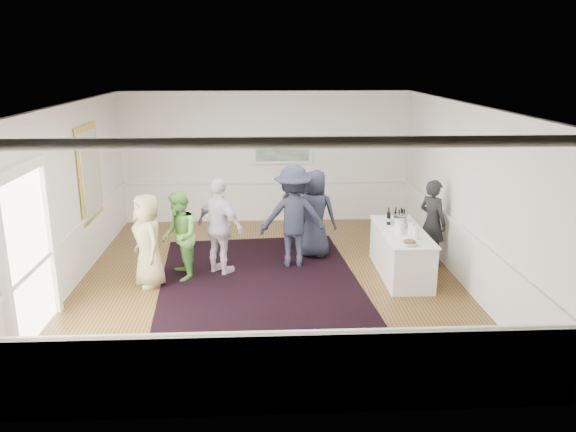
{
  "coord_description": "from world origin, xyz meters",
  "views": [
    {
      "loc": [
        -0.13,
        -9.58,
        3.96
      ],
      "look_at": [
        0.35,
        0.2,
        1.18
      ],
      "focal_mm": 35.0,
      "sensor_mm": 36.0,
      "label": 1
    }
  ],
  "objects_px": {
    "guest_lilac": "(220,227)",
    "guest_tan": "(148,240)",
    "guest_navy": "(314,214)",
    "nut_bowl": "(410,243)",
    "ice_bucket": "(400,221)",
    "bartender": "(432,222)",
    "serving_table": "(401,252)",
    "guest_dark_a": "(293,217)",
    "guest_green": "(179,236)",
    "guest_dark_b": "(296,209)"
  },
  "relations": [
    {
      "from": "serving_table",
      "to": "guest_dark_b",
      "type": "xyz_separation_m",
      "value": [
        -1.87,
        1.64,
        0.41
      ]
    },
    {
      "from": "guest_green",
      "to": "guest_navy",
      "type": "distance_m",
      "value": 2.8
    },
    {
      "from": "guest_green",
      "to": "guest_lilac",
      "type": "xyz_separation_m",
      "value": [
        0.73,
        0.23,
        0.1
      ]
    },
    {
      "from": "guest_navy",
      "to": "bartender",
      "type": "bearing_deg",
      "value": -172.89
    },
    {
      "from": "guest_tan",
      "to": "guest_lilac",
      "type": "height_order",
      "value": "guest_lilac"
    },
    {
      "from": "guest_lilac",
      "to": "guest_dark_a",
      "type": "xyz_separation_m",
      "value": [
        1.39,
        0.36,
        0.08
      ]
    },
    {
      "from": "guest_green",
      "to": "guest_navy",
      "type": "xyz_separation_m",
      "value": [
        2.57,
        1.1,
        0.08
      ]
    },
    {
      "from": "bartender",
      "to": "ice_bucket",
      "type": "relative_size",
      "value": 6.56
    },
    {
      "from": "bartender",
      "to": "guest_green",
      "type": "xyz_separation_m",
      "value": [
        -4.83,
        -0.53,
        -0.03
      ]
    },
    {
      "from": "guest_tan",
      "to": "guest_lilac",
      "type": "distance_m",
      "value": 1.34
    },
    {
      "from": "guest_navy",
      "to": "guest_lilac",
      "type": "bearing_deg",
      "value": 46.73
    },
    {
      "from": "ice_bucket",
      "to": "serving_table",
      "type": "bearing_deg",
      "value": -90.27
    },
    {
      "from": "serving_table",
      "to": "bartender",
      "type": "distance_m",
      "value": 0.99
    },
    {
      "from": "guest_lilac",
      "to": "guest_dark_b",
      "type": "relative_size",
      "value": 1.08
    },
    {
      "from": "guest_lilac",
      "to": "guest_navy",
      "type": "height_order",
      "value": "guest_lilac"
    },
    {
      "from": "ice_bucket",
      "to": "bartender",
      "type": "bearing_deg",
      "value": 24.2
    },
    {
      "from": "guest_tan",
      "to": "nut_bowl",
      "type": "xyz_separation_m",
      "value": [
        4.53,
        -0.53,
        0.06
      ]
    },
    {
      "from": "guest_navy",
      "to": "nut_bowl",
      "type": "xyz_separation_m",
      "value": [
        1.45,
        -1.93,
        0.0
      ]
    },
    {
      "from": "guest_tan",
      "to": "ice_bucket",
      "type": "height_order",
      "value": "guest_tan"
    },
    {
      "from": "bartender",
      "to": "guest_navy",
      "type": "height_order",
      "value": "guest_navy"
    },
    {
      "from": "guest_tan",
      "to": "guest_green",
      "type": "bearing_deg",
      "value": 90.52
    },
    {
      "from": "guest_navy",
      "to": "nut_bowl",
      "type": "distance_m",
      "value": 2.41
    },
    {
      "from": "guest_dark_b",
      "to": "nut_bowl",
      "type": "xyz_separation_m",
      "value": [
        1.8,
        -2.46,
        0.05
      ]
    },
    {
      "from": "bartender",
      "to": "guest_tan",
      "type": "height_order",
      "value": "bartender"
    },
    {
      "from": "guest_lilac",
      "to": "ice_bucket",
      "type": "bearing_deg",
      "value": -142.34
    },
    {
      "from": "guest_dark_b",
      "to": "guest_dark_a",
      "type": "bearing_deg",
      "value": 61.22
    },
    {
      "from": "guest_tan",
      "to": "guest_dark_a",
      "type": "xyz_separation_m",
      "value": [
        2.62,
        0.88,
        0.15
      ]
    },
    {
      "from": "nut_bowl",
      "to": "guest_green",
      "type": "bearing_deg",
      "value": 168.44
    },
    {
      "from": "guest_dark_b",
      "to": "bartender",
      "type": "bearing_deg",
      "value": 134.25
    },
    {
      "from": "guest_tan",
      "to": "nut_bowl",
      "type": "relative_size",
      "value": 6.16
    },
    {
      "from": "guest_dark_a",
      "to": "guest_dark_b",
      "type": "xyz_separation_m",
      "value": [
        0.11,
        1.05,
        -0.14
      ]
    },
    {
      "from": "serving_table",
      "to": "guest_navy",
      "type": "xyz_separation_m",
      "value": [
        -1.53,
        1.11,
        0.47
      ]
    },
    {
      "from": "guest_green",
      "to": "guest_lilac",
      "type": "distance_m",
      "value": 0.77
    },
    {
      "from": "bartender",
      "to": "guest_lilac",
      "type": "relative_size",
      "value": 0.93
    },
    {
      "from": "serving_table",
      "to": "guest_tan",
      "type": "bearing_deg",
      "value": -176.38
    },
    {
      "from": "serving_table",
      "to": "guest_navy",
      "type": "distance_m",
      "value": 1.94
    },
    {
      "from": "serving_table",
      "to": "guest_navy",
      "type": "height_order",
      "value": "guest_navy"
    },
    {
      "from": "guest_navy",
      "to": "nut_bowl",
      "type": "height_order",
      "value": "guest_navy"
    },
    {
      "from": "guest_lilac",
      "to": "guest_dark_a",
      "type": "bearing_deg",
      "value": -127.46
    },
    {
      "from": "guest_dark_b",
      "to": "serving_table",
      "type": "bearing_deg",
      "value": 116.1
    },
    {
      "from": "guest_lilac",
      "to": "guest_tan",
      "type": "bearing_deg",
      "value": 61.03
    },
    {
      "from": "guest_navy",
      "to": "ice_bucket",
      "type": "relative_size",
      "value": 6.94
    },
    {
      "from": "guest_dark_b",
      "to": "guest_navy",
      "type": "height_order",
      "value": "guest_navy"
    },
    {
      "from": "guest_green",
      "to": "nut_bowl",
      "type": "height_order",
      "value": "guest_green"
    },
    {
      "from": "serving_table",
      "to": "guest_lilac",
      "type": "distance_m",
      "value": 3.42
    },
    {
      "from": "serving_table",
      "to": "guest_tan",
      "type": "relative_size",
      "value": 1.27
    },
    {
      "from": "serving_table",
      "to": "guest_dark_a",
      "type": "bearing_deg",
      "value": 163.48
    },
    {
      "from": "bartender",
      "to": "ice_bucket",
      "type": "height_order",
      "value": "bartender"
    },
    {
      "from": "guest_green",
      "to": "nut_bowl",
      "type": "distance_m",
      "value": 4.11
    },
    {
      "from": "guest_dark_b",
      "to": "ice_bucket",
      "type": "height_order",
      "value": "guest_dark_b"
    }
  ]
}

